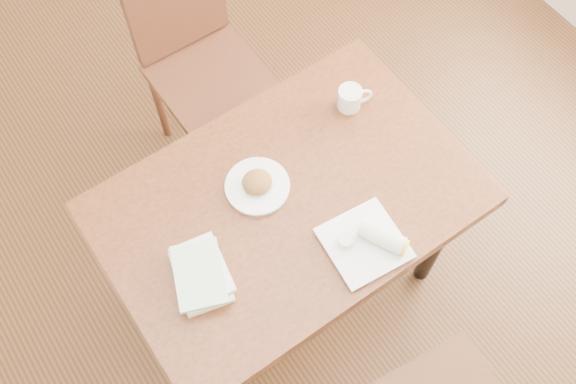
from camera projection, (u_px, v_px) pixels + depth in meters
ground at (288, 282)px, 2.66m from camera, size 4.00×5.00×0.01m
table at (288, 212)px, 2.07m from camera, size 1.15×0.77×0.75m
chair_far at (197, 52)px, 2.52m from camera, size 0.42×0.42×0.95m
plate_scone at (257, 185)px, 1.99m from camera, size 0.20×0.20×0.06m
coffee_mug at (351, 98)px, 2.12m from camera, size 0.11×0.08×0.08m
plate_burrito at (370, 241)px, 1.90m from camera, size 0.25×0.25×0.08m
book_stack at (201, 274)px, 1.85m from camera, size 0.20×0.24×0.05m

